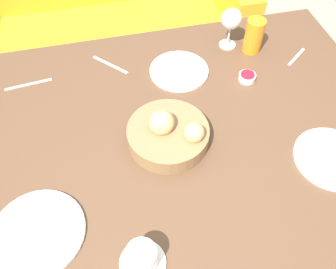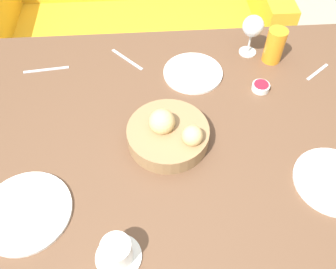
{
  "view_description": "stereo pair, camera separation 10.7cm",
  "coord_description": "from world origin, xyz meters",
  "px_view_note": "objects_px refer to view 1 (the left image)",
  "views": [
    {
      "loc": [
        -0.18,
        -0.68,
        1.65
      ],
      "look_at": [
        -0.03,
        -0.04,
        0.8
      ],
      "focal_mm": 38.0,
      "sensor_mm": 36.0,
      "label": 1
    },
    {
      "loc": [
        -0.08,
        -0.69,
        1.65
      ],
      "look_at": [
        -0.03,
        -0.04,
        0.8
      ],
      "focal_mm": 38.0,
      "sensor_mm": 36.0,
      "label": 2
    }
  ],
  "objects_px": {
    "couch": "(105,33)",
    "plate_far_center": "(179,71)",
    "knife_silver": "(110,65)",
    "plate_near_right": "(332,158)",
    "fork_silver": "(29,84)",
    "juice_glass": "(254,36)",
    "coffee_cup": "(142,258)",
    "jam_bowl_berry": "(247,77)",
    "spoon_coffee": "(297,57)",
    "wine_glass": "(231,20)",
    "bread_basket": "(169,133)",
    "plate_near_left": "(38,233)"
  },
  "relations": [
    {
      "from": "couch",
      "to": "plate_far_center",
      "type": "relative_size",
      "value": 7.63
    },
    {
      "from": "knife_silver",
      "to": "plate_near_right",
      "type": "bearing_deg",
      "value": -44.29
    },
    {
      "from": "plate_near_right",
      "to": "plate_far_center",
      "type": "xyz_separation_m",
      "value": [
        -0.34,
        0.47,
        0.0
      ]
    },
    {
      "from": "fork_silver",
      "to": "couch",
      "type": "bearing_deg",
      "value": 69.81
    },
    {
      "from": "couch",
      "to": "juice_glass",
      "type": "distance_m",
      "value": 1.12
    },
    {
      "from": "coffee_cup",
      "to": "knife_silver",
      "type": "relative_size",
      "value": 0.9
    },
    {
      "from": "jam_bowl_berry",
      "to": "spoon_coffee",
      "type": "xyz_separation_m",
      "value": [
        0.23,
        0.07,
        -0.01
      ]
    },
    {
      "from": "coffee_cup",
      "to": "juice_glass",
      "type": "bearing_deg",
      "value": 51.53
    },
    {
      "from": "wine_glass",
      "to": "fork_silver",
      "type": "bearing_deg",
      "value": -176.57
    },
    {
      "from": "bread_basket",
      "to": "wine_glass",
      "type": "bearing_deg",
      "value": 50.37
    },
    {
      "from": "wine_glass",
      "to": "knife_silver",
      "type": "xyz_separation_m",
      "value": [
        -0.46,
        -0.01,
        -0.11
      ]
    },
    {
      "from": "juice_glass",
      "to": "bread_basket",
      "type": "bearing_deg",
      "value": -139.25
    },
    {
      "from": "plate_near_left",
      "to": "bread_basket",
      "type": "bearing_deg",
      "value": 28.17
    },
    {
      "from": "plate_near_right",
      "to": "juice_glass",
      "type": "distance_m",
      "value": 0.53
    },
    {
      "from": "bread_basket",
      "to": "plate_near_right",
      "type": "height_order",
      "value": "bread_basket"
    },
    {
      "from": "coffee_cup",
      "to": "plate_far_center",
      "type": "bearing_deg",
      "value": 68.17
    },
    {
      "from": "knife_silver",
      "to": "spoon_coffee",
      "type": "bearing_deg",
      "value": -9.71
    },
    {
      "from": "knife_silver",
      "to": "plate_far_center",
      "type": "bearing_deg",
      "value": -21.76
    },
    {
      "from": "plate_far_center",
      "to": "coffee_cup",
      "type": "bearing_deg",
      "value": -111.83
    },
    {
      "from": "plate_near_left",
      "to": "spoon_coffee",
      "type": "bearing_deg",
      "value": 26.81
    },
    {
      "from": "wine_glass",
      "to": "coffee_cup",
      "type": "height_order",
      "value": "wine_glass"
    },
    {
      "from": "plate_near_left",
      "to": "knife_silver",
      "type": "bearing_deg",
      "value": 65.96
    },
    {
      "from": "couch",
      "to": "knife_silver",
      "type": "bearing_deg",
      "value": -91.52
    },
    {
      "from": "juice_glass",
      "to": "knife_silver",
      "type": "distance_m",
      "value": 0.54
    },
    {
      "from": "plate_far_center",
      "to": "wine_glass",
      "type": "distance_m",
      "value": 0.27
    },
    {
      "from": "plate_near_right",
      "to": "jam_bowl_berry",
      "type": "height_order",
      "value": "jam_bowl_berry"
    },
    {
      "from": "plate_near_right",
      "to": "juice_glass",
      "type": "relative_size",
      "value": 1.74
    },
    {
      "from": "fork_silver",
      "to": "plate_near_right",
      "type": "bearing_deg",
      "value": -31.28
    },
    {
      "from": "juice_glass",
      "to": "fork_silver",
      "type": "distance_m",
      "value": 0.83
    },
    {
      "from": "coffee_cup",
      "to": "knife_silver",
      "type": "xyz_separation_m",
      "value": [
        0.02,
        0.74,
        -0.03
      ]
    },
    {
      "from": "plate_near_left",
      "to": "plate_far_center",
      "type": "bearing_deg",
      "value": 45.06
    },
    {
      "from": "couch",
      "to": "juice_glass",
      "type": "bearing_deg",
      "value": -59.03
    },
    {
      "from": "wine_glass",
      "to": "knife_silver",
      "type": "height_order",
      "value": "wine_glass"
    },
    {
      "from": "plate_far_center",
      "to": "knife_silver",
      "type": "relative_size",
      "value": 1.67
    },
    {
      "from": "couch",
      "to": "fork_silver",
      "type": "bearing_deg",
      "value": -110.19
    },
    {
      "from": "plate_far_center",
      "to": "knife_silver",
      "type": "height_order",
      "value": "plate_far_center"
    },
    {
      "from": "wine_glass",
      "to": "spoon_coffee",
      "type": "bearing_deg",
      "value": -28.73
    },
    {
      "from": "couch",
      "to": "spoon_coffee",
      "type": "xyz_separation_m",
      "value": [
        0.66,
        -0.93,
        0.45
      ]
    },
    {
      "from": "plate_far_center",
      "to": "fork_silver",
      "type": "bearing_deg",
      "value": 173.71
    },
    {
      "from": "wine_glass",
      "to": "knife_silver",
      "type": "bearing_deg",
      "value": -178.91
    },
    {
      "from": "bread_basket",
      "to": "fork_silver",
      "type": "distance_m",
      "value": 0.55
    },
    {
      "from": "wine_glass",
      "to": "fork_silver",
      "type": "relative_size",
      "value": 0.97
    },
    {
      "from": "jam_bowl_berry",
      "to": "plate_near_right",
      "type": "bearing_deg",
      "value": -72.29
    },
    {
      "from": "knife_silver",
      "to": "fork_silver",
      "type": "bearing_deg",
      "value": -172.95
    },
    {
      "from": "juice_glass",
      "to": "spoon_coffee",
      "type": "relative_size",
      "value": 1.25
    },
    {
      "from": "plate_near_left",
      "to": "coffee_cup",
      "type": "bearing_deg",
      "value": -28.85
    },
    {
      "from": "jam_bowl_berry",
      "to": "wine_glass",
      "type": "bearing_deg",
      "value": 90.96
    },
    {
      "from": "wine_glass",
      "to": "bread_basket",
      "type": "bearing_deg",
      "value": -129.63
    },
    {
      "from": "plate_far_center",
      "to": "coffee_cup",
      "type": "relative_size",
      "value": 1.85
    },
    {
      "from": "fork_silver",
      "to": "plate_near_left",
      "type": "bearing_deg",
      "value": -87.5
    }
  ]
}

